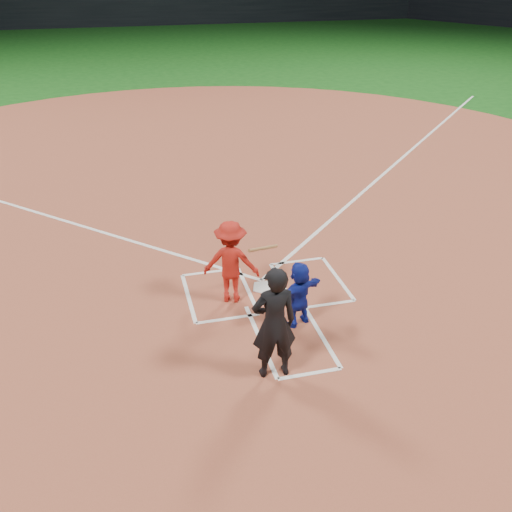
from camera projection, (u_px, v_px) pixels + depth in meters
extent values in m
plane|color=#124A14|center=(265.00, 288.00, 11.74)|extent=(120.00, 120.00, 0.00)
cylinder|color=brown|center=(213.00, 185.00, 16.86)|extent=(28.00, 28.00, 0.01)
cube|color=black|center=(129.00, 7.00, 51.97)|extent=(80.00, 1.20, 3.20)
cylinder|color=silver|center=(265.00, 287.00, 11.73)|extent=(0.60, 0.60, 0.02)
imported|color=#122198|center=(299.00, 294.00, 10.33)|extent=(1.23, 0.78, 1.27)
imported|color=black|center=(274.00, 323.00, 8.90)|extent=(0.73, 0.48, 1.98)
cube|color=white|center=(211.00, 272.00, 12.30)|extent=(1.22, 0.08, 0.01)
cube|color=white|center=(228.00, 319.00, 10.74)|extent=(1.22, 0.08, 0.01)
cube|color=white|center=(248.00, 290.00, 11.65)|extent=(0.08, 1.83, 0.01)
cube|color=white|center=(189.00, 298.00, 11.39)|extent=(0.08, 1.83, 0.01)
cube|color=white|center=(297.00, 261.00, 12.73)|extent=(1.22, 0.08, 0.01)
cube|color=white|center=(326.00, 305.00, 11.17)|extent=(1.22, 0.08, 0.01)
cube|color=white|center=(283.00, 285.00, 11.81)|extent=(0.08, 1.83, 0.01)
cube|color=white|center=(338.00, 278.00, 12.08)|extent=(0.08, 1.83, 0.01)
cube|color=white|center=(260.00, 340.00, 10.16)|extent=(0.08, 2.20, 0.01)
cube|color=white|center=(319.00, 331.00, 10.40)|extent=(0.08, 2.20, 0.01)
cube|color=white|center=(310.00, 374.00, 9.34)|extent=(1.10, 0.08, 0.01)
cube|color=white|center=(408.00, 153.00, 19.56)|extent=(14.21, 14.21, 0.01)
imported|color=#B11C13|center=(231.00, 262.00, 10.96)|extent=(1.23, 0.94, 1.68)
cylinder|color=#A16C3B|center=(263.00, 248.00, 10.82)|extent=(0.72, 0.54, 0.28)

